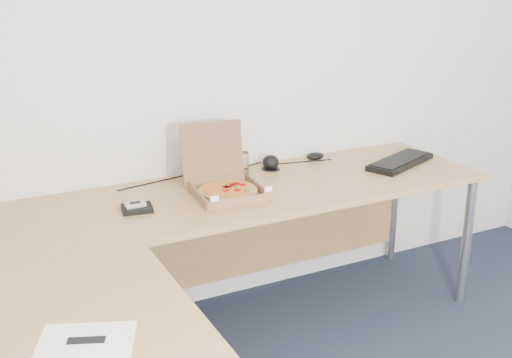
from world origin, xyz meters
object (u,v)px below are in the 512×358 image
desk (206,245)px  keyboard (400,162)px  pizza_box (226,187)px  drinking_glass (242,163)px  wallet (137,208)px

desk → keyboard: size_ratio=5.64×
pizza_box → keyboard: 1.01m
desk → drinking_glass: size_ratio=22.62×
wallet → keyboard: bearing=10.8°
desk → keyboard: bearing=17.9°
keyboard → pizza_box: bearing=158.3°
desk → pizza_box: size_ratio=7.19×
pizza_box → desk: bearing=-117.9°
drinking_glass → keyboard: bearing=-16.5°
keyboard → wallet: (-1.44, -0.02, -0.00)m
keyboard → wallet: 1.44m
drinking_glass → keyboard: 0.84m
keyboard → wallet: bearing=158.7°
drinking_glass → wallet: 0.68m
desk → wallet: wallet is taller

